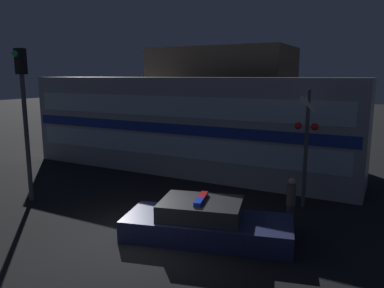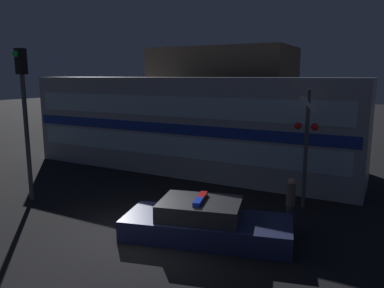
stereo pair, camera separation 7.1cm
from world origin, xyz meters
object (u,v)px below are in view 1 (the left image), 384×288
(train, at_px, (183,125))
(crossing_signal_near, at_px, (306,142))
(traffic_light_corner, at_px, (24,105))
(police_car, at_px, (206,223))
(pedestrian, at_px, (291,203))

(train, distance_m, crossing_signal_near, 6.84)
(crossing_signal_near, xyz_separation_m, traffic_light_corner, (-9.16, -4.06, 1.20))
(train, xyz_separation_m, police_car, (4.43, -6.53, -1.82))
(crossing_signal_near, bearing_deg, train, 157.96)
(train, height_order, pedestrian, train)
(police_car, bearing_deg, pedestrian, 27.16)
(traffic_light_corner, bearing_deg, train, 66.94)
(police_car, height_order, pedestrian, pedestrian)
(crossing_signal_near, relative_size, traffic_light_corner, 0.75)
(police_car, distance_m, traffic_light_corner, 7.89)
(police_car, height_order, crossing_signal_near, crossing_signal_near)
(crossing_signal_near, distance_m, traffic_light_corner, 10.09)
(police_car, height_order, traffic_light_corner, traffic_light_corner)
(police_car, relative_size, pedestrian, 3.14)
(pedestrian, distance_m, traffic_light_corner, 9.81)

